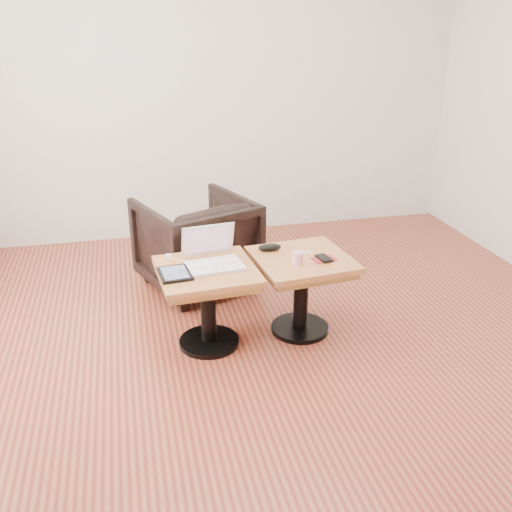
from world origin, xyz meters
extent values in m
cube|color=maroon|center=(0.00, 0.00, 0.00)|extent=(4.50, 4.50, 0.01)
cube|color=silver|center=(0.00, 2.25, 1.35)|extent=(4.50, 0.02, 2.70)
cylinder|color=black|center=(-0.44, 0.20, 0.02)|extent=(0.39, 0.39, 0.03)
cylinder|color=black|center=(-0.44, 0.20, 0.26)|extent=(0.10, 0.10, 0.47)
cube|color=brown|center=(-0.44, 0.20, 0.48)|extent=(0.58, 0.58, 0.04)
cube|color=brown|center=(-0.44, 0.20, 0.52)|extent=(0.63, 0.63, 0.04)
cylinder|color=black|center=(0.18, 0.23, 0.02)|extent=(0.39, 0.39, 0.03)
cylinder|color=black|center=(0.18, 0.23, 0.26)|extent=(0.10, 0.10, 0.47)
cube|color=brown|center=(0.18, 0.23, 0.48)|extent=(0.60, 0.60, 0.04)
cube|color=brown|center=(0.18, 0.23, 0.52)|extent=(0.65, 0.65, 0.04)
cube|color=white|center=(-0.39, 0.21, 0.54)|extent=(0.36, 0.27, 0.02)
cube|color=silver|center=(-0.39, 0.24, 0.55)|extent=(0.28, 0.14, 0.00)
cube|color=silver|center=(-0.38, 0.14, 0.55)|extent=(0.10, 0.07, 0.00)
cube|color=white|center=(-0.41, 0.35, 0.66)|extent=(0.34, 0.11, 0.22)
cube|color=maroon|center=(-0.41, 0.35, 0.66)|extent=(0.30, 0.09, 0.18)
cube|color=black|center=(-0.64, 0.15, 0.54)|extent=(0.20, 0.25, 0.02)
cube|color=#191E38|center=(-0.64, 0.15, 0.55)|extent=(0.16, 0.21, 0.00)
cube|color=white|center=(-0.65, 0.41, 0.55)|extent=(0.05, 0.05, 0.02)
ellipsoid|color=black|center=(0.00, 0.38, 0.56)|extent=(0.15, 0.07, 0.05)
cylinder|color=#DA518E|center=(0.11, 0.13, 0.58)|extent=(0.07, 0.07, 0.08)
sphere|color=white|center=(0.22, 0.29, 0.54)|extent=(0.02, 0.02, 0.02)
sphere|color=white|center=(0.24, 0.31, 0.54)|extent=(0.02, 0.02, 0.02)
sphere|color=white|center=(0.20, 0.31, 0.54)|extent=(0.02, 0.02, 0.02)
sphere|color=white|center=(0.25, 0.28, 0.54)|extent=(0.02, 0.02, 0.02)
cylinder|color=white|center=(0.22, 0.29, 0.54)|extent=(0.08, 0.05, 0.00)
cube|color=maroon|center=(0.29, 0.16, 0.54)|extent=(0.16, 0.12, 0.01)
cube|color=black|center=(0.29, 0.16, 0.55)|extent=(0.09, 0.14, 0.01)
imported|color=black|center=(-0.39, 1.08, 0.35)|extent=(0.99, 1.00, 0.71)
camera|label=1|loc=(-0.88, -2.94, 1.96)|focal=40.00mm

